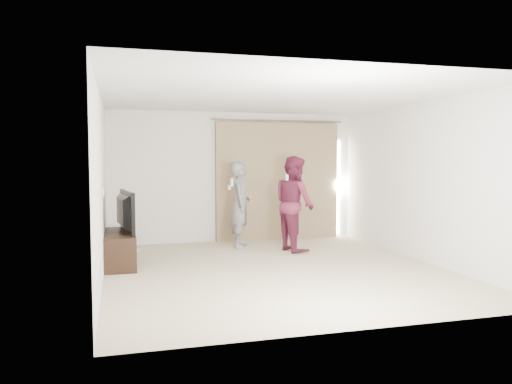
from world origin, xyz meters
TOP-DOWN VIEW (x-y plane):
  - floor at (0.00, 0.00)m, footprint 5.50×5.50m
  - wall_back at (0.00, 2.75)m, footprint 5.00×0.04m
  - wall_left at (-2.50, -0.00)m, footprint 0.04×5.50m
  - ceiling at (0.00, 0.00)m, footprint 5.00×5.50m
  - curtain at (0.91, 2.68)m, footprint 2.80×0.11m
  - tv_console at (-2.27, 0.96)m, footprint 0.47×1.34m
  - tv at (-2.27, 0.96)m, footprint 0.31×1.15m
  - scratching_post at (-2.10, 2.11)m, footprint 0.39×0.39m
  - person_man at (-0.07, 1.98)m, footprint 0.54×0.67m
  - person_woman at (0.80, 1.40)m, footprint 0.78×0.93m

SIDE VIEW (x-z plane):
  - floor at x=0.00m, z-range 0.00..0.00m
  - scratching_post at x=-2.10m, z-range -0.05..0.47m
  - tv_console at x=-2.27m, z-range 0.00..0.52m
  - person_man at x=-0.07m, z-range 0.00..1.61m
  - tv at x=-2.27m, z-range 0.52..1.17m
  - person_woman at x=0.80m, z-range 0.00..1.72m
  - curtain at x=0.91m, z-range -0.02..2.43m
  - wall_left at x=-2.50m, z-range 0.00..2.60m
  - wall_back at x=0.00m, z-range 0.00..2.60m
  - ceiling at x=0.00m, z-range 2.60..2.60m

